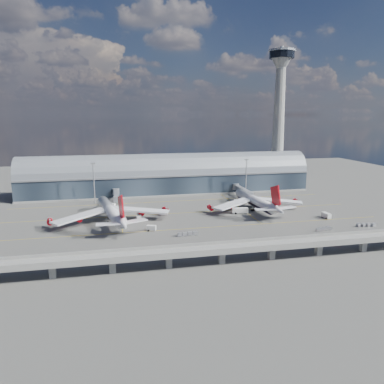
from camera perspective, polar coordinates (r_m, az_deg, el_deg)
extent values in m
plane|color=#474744|center=(193.53, -0.16, -4.68)|extent=(500.00, 500.00, 0.00)
cube|color=gold|center=(184.18, 0.49, -5.54)|extent=(200.00, 0.25, 0.01)
cube|color=gold|center=(212.41, -1.29, -3.20)|extent=(200.00, 0.25, 0.01)
cube|color=gold|center=(241.07, -2.64, -1.40)|extent=(200.00, 0.25, 0.01)
cube|color=gold|center=(218.55, -10.85, -2.98)|extent=(0.25, 80.00, 0.01)
cube|color=gold|center=(230.63, 6.81, -2.08)|extent=(0.25, 80.00, 0.01)
cube|color=#1E2732|center=(266.75, -3.66, 1.39)|extent=(200.00, 28.00, 14.00)
cylinder|color=gray|center=(265.59, -3.68, 2.88)|extent=(200.00, 28.00, 28.00)
cube|color=gray|center=(251.92, -3.21, 2.41)|extent=(200.00, 1.00, 1.20)
cube|color=gray|center=(267.96, -3.65, 0.05)|extent=(200.00, 30.00, 1.20)
cube|color=gray|center=(296.45, 12.67, 1.58)|extent=(18.00, 18.00, 8.00)
cone|color=gray|center=(292.26, 13.03, 9.52)|extent=(10.00, 10.00, 90.00)
cone|color=gray|center=(294.50, 13.47, 18.69)|extent=(16.00, 16.00, 8.00)
cylinder|color=black|center=(295.18, 13.52, 19.65)|extent=(18.00, 18.00, 5.00)
cylinder|color=gray|center=(295.62, 13.55, 20.22)|extent=(19.00, 19.00, 1.50)
cylinder|color=gray|center=(295.86, 13.56, 20.51)|extent=(2.40, 2.40, 3.00)
cube|color=gray|center=(141.19, 4.56, -8.68)|extent=(220.00, 8.50, 1.20)
cube|color=gray|center=(137.23, 5.05, -8.81)|extent=(220.00, 0.40, 1.20)
cube|color=gray|center=(144.42, 4.11, -7.74)|extent=(220.00, 0.40, 1.20)
cube|color=gray|center=(139.62, 4.74, -8.64)|extent=(220.00, 0.12, 0.12)
cube|color=gray|center=(142.31, 4.39, -8.23)|extent=(220.00, 0.12, 0.12)
cube|color=gray|center=(138.52, -20.48, -11.16)|extent=(2.20, 2.20, 5.00)
cube|color=gray|center=(136.89, -12.02, -10.93)|extent=(2.20, 2.20, 5.00)
cube|color=gray|center=(138.16, -3.57, -10.47)|extent=(2.20, 2.20, 5.00)
cube|color=gray|center=(142.26, 4.54, -9.81)|extent=(2.20, 2.20, 5.00)
cube|color=gray|center=(148.96, 12.02, -9.03)|extent=(2.20, 2.20, 5.00)
cube|color=gray|center=(157.92, 18.73, -8.20)|extent=(2.20, 2.20, 5.00)
cube|color=gray|center=(168.78, 24.62, -7.38)|extent=(2.20, 2.20, 5.00)
cylinder|color=gray|center=(240.57, -14.70, 1.23)|extent=(0.70, 0.70, 25.00)
cube|color=gray|center=(238.68, -14.86, 4.23)|extent=(3.00, 0.40, 1.00)
cylinder|color=gray|center=(256.17, 8.24, 2.12)|extent=(0.70, 0.70, 25.00)
cube|color=gray|center=(254.40, 8.32, 4.94)|extent=(3.00, 0.40, 1.00)
cylinder|color=white|center=(198.60, -12.29, -2.82)|extent=(14.78, 49.26, 5.91)
cone|color=white|center=(224.78, -13.58, -1.19)|extent=(7.17, 8.35, 5.91)
cone|color=white|center=(170.83, -10.48, -4.86)|extent=(7.84, 11.98, 5.91)
cube|color=#B90711|center=(171.55, -10.77, -2.28)|extent=(2.66, 10.98, 12.23)
cube|color=white|center=(194.98, -16.65, -3.54)|extent=(27.90, 24.34, 2.39)
cube|color=white|center=(200.25, -7.83, -2.75)|extent=(30.63, 15.99, 2.39)
cylinder|color=#B90711|center=(197.13, -16.85, -3.89)|extent=(3.75, 5.08, 2.96)
cylinder|color=#B90711|center=(196.37, -20.84, -4.22)|extent=(3.75, 5.08, 2.96)
cylinder|color=#B90711|center=(202.54, -7.79, -3.07)|extent=(3.75, 5.08, 2.96)
cylinder|color=#B90711|center=(206.35, -4.10, -2.72)|extent=(3.75, 5.08, 2.96)
cylinder|color=gray|center=(216.18, -13.09, -2.86)|extent=(0.46, 0.46, 2.77)
cylinder|color=gray|center=(195.73, -12.88, -4.38)|extent=(0.55, 0.55, 2.77)
cylinder|color=gray|center=(196.74, -11.19, -4.22)|extent=(0.55, 0.55, 2.77)
cylinder|color=black|center=(195.97, -12.87, -4.62)|extent=(2.25, 1.73, 1.39)
cylinder|color=black|center=(196.98, -11.18, -4.46)|extent=(2.25, 1.73, 1.39)
cylinder|color=white|center=(222.26, 9.53, -1.25)|extent=(8.67, 44.58, 5.31)
cone|color=white|center=(244.32, 6.98, -0.01)|extent=(5.86, 7.71, 5.31)
cone|color=white|center=(199.15, 12.91, -2.68)|extent=(6.14, 11.37, 5.31)
cube|color=#B90711|center=(199.90, 12.61, -0.57)|extent=(1.47, 10.97, 12.13)
cube|color=white|center=(214.96, 6.30, -1.80)|extent=(27.26, 20.98, 2.27)
cube|color=white|center=(227.44, 12.98, -1.29)|extent=(28.25, 17.79, 2.27)
cylinder|color=black|center=(222.59, 9.52, -1.62)|extent=(7.53, 39.99, 4.52)
cylinder|color=#B90711|center=(216.79, 5.97, -2.13)|extent=(3.27, 4.79, 2.93)
cylinder|color=#B90711|center=(212.33, 2.79, -2.37)|extent=(3.27, 4.79, 2.93)
cylinder|color=#B90711|center=(229.62, 12.85, -1.58)|extent=(3.27, 4.79, 2.93)
cylinder|color=#B90711|center=(236.05, 15.55, -1.36)|extent=(3.27, 4.79, 2.93)
cylinder|color=gray|center=(236.90, 7.85, -1.40)|extent=(0.46, 0.46, 2.75)
cylinder|color=gray|center=(218.74, 9.23, -2.54)|extent=(0.55, 0.55, 2.75)
cylinder|color=gray|center=(221.30, 10.60, -2.42)|extent=(0.55, 0.55, 2.75)
cylinder|color=black|center=(218.95, 9.22, -2.76)|extent=(2.11, 1.52, 1.37)
cylinder|color=black|center=(221.51, 10.59, -2.64)|extent=(2.11, 1.52, 1.37)
cube|color=gray|center=(238.76, -11.47, -0.48)|extent=(3.00, 24.00, 3.00)
cube|color=gray|center=(227.03, -11.42, -1.10)|extent=(3.60, 3.60, 3.40)
cylinder|color=gray|center=(250.51, -11.52, 0.09)|extent=(4.40, 4.40, 4.00)
cylinder|color=gray|center=(227.82, -11.39, -1.96)|extent=(0.50, 0.50, 3.40)
cylinder|color=black|center=(228.14, -11.37, -2.29)|extent=(1.40, 0.80, 0.80)
cube|color=gray|center=(251.47, 7.71, 0.26)|extent=(3.00, 28.00, 3.00)
cube|color=gray|center=(238.64, 8.85, -0.39)|extent=(3.60, 3.60, 3.40)
cylinder|color=gray|center=(264.42, 6.69, 0.85)|extent=(4.40, 4.40, 4.00)
cylinder|color=gray|center=(239.39, 8.82, -1.21)|extent=(0.50, 0.50, 3.40)
cylinder|color=black|center=(239.69, 8.81, -1.52)|extent=(1.40, 0.80, 0.80)
cube|color=silver|center=(200.70, -8.04, -3.74)|extent=(3.14, 7.05, 2.53)
cylinder|color=black|center=(203.06, -8.16, -3.89)|extent=(2.53, 1.20, 0.88)
cylinder|color=black|center=(198.95, -7.90, -4.21)|extent=(2.53, 1.20, 0.88)
cube|color=silver|center=(181.18, -6.21, -5.44)|extent=(4.86, 3.50, 2.30)
cylinder|color=black|center=(182.10, -5.81, -5.68)|extent=(1.55, 2.35, 0.80)
cylinder|color=black|center=(180.87, -6.60, -5.81)|extent=(1.55, 2.35, 0.80)
cube|color=silver|center=(212.57, 7.32, -2.79)|extent=(9.07, 3.64, 2.87)
cylinder|color=black|center=(214.15, 7.99, -3.05)|extent=(1.34, 2.86, 0.99)
cylinder|color=black|center=(211.66, 6.63, -3.19)|extent=(1.34, 2.86, 0.99)
cube|color=silver|center=(213.83, 19.78, -3.35)|extent=(2.54, 6.12, 2.62)
cylinder|color=black|center=(215.74, 19.51, -3.52)|extent=(2.55, 1.00, 0.91)
cylinder|color=black|center=(212.51, 20.02, -3.79)|extent=(2.55, 1.00, 0.91)
cube|color=silver|center=(234.03, 6.71, -1.48)|extent=(3.45, 5.35, 2.56)
cylinder|color=black|center=(235.56, 6.49, -1.67)|extent=(2.61, 1.49, 0.89)
cylinder|color=black|center=(233.01, 6.92, -1.83)|extent=(2.61, 1.49, 0.89)
cube|color=silver|center=(227.27, -12.39, -2.02)|extent=(7.08, 5.49, 2.89)
cylinder|color=black|center=(228.57, -11.91, -2.25)|extent=(2.23, 2.92, 1.00)
cylinder|color=black|center=(226.58, -12.85, -2.41)|extent=(2.23, 2.92, 1.00)
cube|color=gray|center=(172.29, -1.88, -6.69)|extent=(2.37, 1.66, 0.28)
cube|color=#B8B8BE|center=(172.05, -1.89, -6.46)|extent=(1.98, 1.54, 1.42)
cube|color=gray|center=(172.87, -1.09, -6.63)|extent=(2.37, 1.66, 0.28)
cube|color=#B8B8BE|center=(172.64, -1.09, -6.39)|extent=(1.98, 1.54, 1.42)
cube|color=gray|center=(173.49, -0.30, -6.56)|extent=(2.37, 1.66, 0.28)
cube|color=#B8B8BE|center=(173.26, -0.30, -6.32)|extent=(1.98, 1.54, 1.42)
cube|color=gray|center=(174.14, 0.49, -6.49)|extent=(2.37, 1.66, 0.28)
cube|color=#B8B8BE|center=(173.91, 0.49, -6.25)|extent=(1.98, 1.54, 1.42)
cube|color=gray|center=(188.92, 18.67, -5.66)|extent=(2.36, 1.82, 0.26)
cube|color=#B8B8BE|center=(188.72, 18.69, -5.46)|extent=(2.00, 1.66, 1.32)
cube|color=gray|center=(190.45, 19.18, -5.56)|extent=(2.36, 1.82, 0.26)
cube|color=#B8B8BE|center=(190.25, 19.20, -5.36)|extent=(2.00, 1.66, 1.32)
cube|color=gray|center=(191.99, 19.68, -5.46)|extent=(2.36, 1.82, 0.26)
cube|color=#B8B8BE|center=(191.79, 19.70, -5.25)|extent=(2.00, 1.66, 1.32)
cube|color=gray|center=(193.54, 20.17, -5.36)|extent=(2.36, 1.82, 0.26)
cube|color=#B8B8BE|center=(193.35, 20.19, -5.16)|extent=(2.00, 1.66, 1.32)
cube|color=gray|center=(204.19, 24.04, -4.78)|extent=(2.53, 1.91, 0.29)
cube|color=#B8B8BE|center=(203.99, 24.06, -4.58)|extent=(2.13, 1.75, 1.43)
cube|color=gray|center=(205.28, 24.67, -4.75)|extent=(2.53, 1.91, 0.29)
cube|color=#B8B8BE|center=(205.08, 24.69, -4.55)|extent=(2.13, 1.75, 1.43)
cube|color=gray|center=(206.41, 25.29, -4.72)|extent=(2.53, 1.91, 0.29)
cube|color=#B8B8BE|center=(206.21, 25.31, -4.52)|extent=(2.13, 1.75, 1.43)
cube|color=gray|center=(207.55, 25.90, -4.69)|extent=(2.53, 1.91, 0.29)
cube|color=#B8B8BE|center=(207.35, 25.92, -4.49)|extent=(2.13, 1.75, 1.43)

